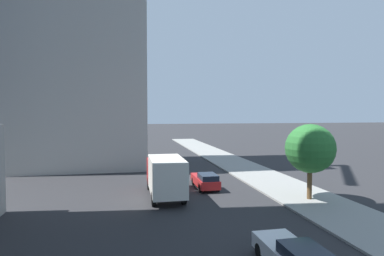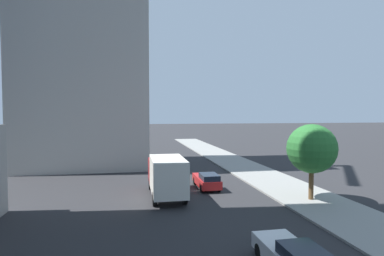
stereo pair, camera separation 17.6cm
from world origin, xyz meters
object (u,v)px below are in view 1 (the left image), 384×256
Objects in this scene: construction_building at (83,29)px; car_red at (206,180)px; street_tree at (310,149)px; box_truck at (165,174)px.

construction_building reaches higher than car_red.
street_tree reaches higher than box_truck.
box_truck reaches higher than car_red.
street_tree is 11.30m from box_truck.
box_truck is at bearing -150.12° from car_red.
car_red is (-6.79, 5.39, -3.26)m from street_tree.
street_tree is 9.27m from car_red.
street_tree is 1.30× the size of car_red.
construction_building is at bearing 132.79° from street_tree.
box_truck is (-10.62, 3.19, -2.17)m from street_tree.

